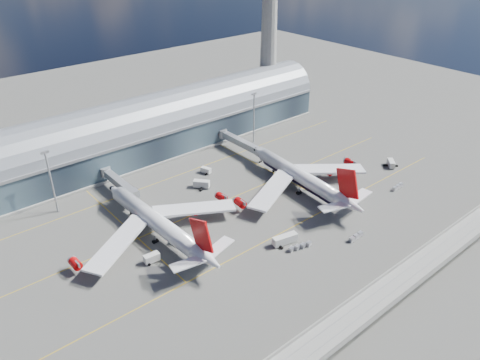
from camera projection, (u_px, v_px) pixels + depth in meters
ground at (251, 227)px, 170.42m from camera, size 500.00×500.00×0.00m
taxi_lines at (214, 202)px, 185.21m from camera, size 200.00×80.12×0.01m
terminal at (141, 133)px, 217.08m from camera, size 200.00×30.00×28.00m
control_tower at (269, 19)px, 248.48m from camera, size 19.00×19.00×103.00m
guideway at (380, 297)px, 131.03m from camera, size 220.00×8.50×7.20m
floodlight_mast_left at (51, 181)px, 172.53m from camera, size 3.00×0.70×25.70m
floodlight_mast_right at (254, 117)px, 228.63m from camera, size 3.00×0.70×25.70m
airliner_left at (159, 223)px, 162.01m from camera, size 63.16×66.34×20.23m
airliner_right at (302, 178)px, 191.27m from camera, size 62.81×65.68×20.82m
jet_bridge_left at (118, 181)px, 189.27m from camera, size 4.40×28.00×7.25m
jet_bridge_right at (239, 142)px, 223.15m from camera, size 4.40×32.00×7.25m
service_truck_0 at (184, 241)px, 160.42m from camera, size 4.85×7.17×2.84m
service_truck_1 at (152, 258)px, 152.20m from camera, size 5.30×2.89×2.97m
service_truck_2 at (285, 239)px, 160.76m from camera, size 9.40×4.37×3.29m
service_truck_3 at (391, 163)px, 211.20m from camera, size 5.94×6.12×2.98m
service_truck_4 at (206, 170)px, 205.81m from camera, size 3.42×4.95×2.62m
service_truck_5 at (201, 184)px, 194.57m from camera, size 6.28×6.77×3.24m
cargo_train_0 at (356, 237)px, 163.59m from camera, size 7.10×1.80×1.57m
cargo_train_1 at (300, 246)px, 158.78m from camera, size 9.18×3.63×1.52m
cargo_train_2 at (398, 187)px, 194.22m from camera, size 6.77×1.86×1.50m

